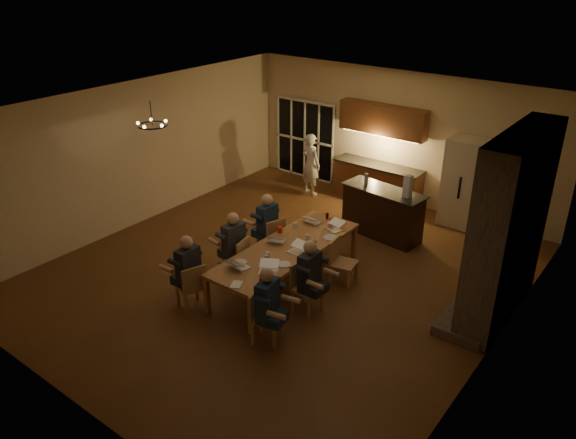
# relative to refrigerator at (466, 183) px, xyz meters

# --- Properties ---
(floor) EXTENTS (9.00, 9.00, 0.00)m
(floor) POSITION_rel_refrigerator_xyz_m (-1.90, -4.15, -1.00)
(floor) COLOR brown
(floor) RESTS_ON ground
(back_wall) EXTENTS (8.00, 0.04, 3.20)m
(back_wall) POSITION_rel_refrigerator_xyz_m (-1.90, 0.37, 0.60)
(back_wall) COLOR beige
(back_wall) RESTS_ON ground
(left_wall) EXTENTS (0.04, 9.00, 3.20)m
(left_wall) POSITION_rel_refrigerator_xyz_m (-5.92, -4.15, 0.60)
(left_wall) COLOR beige
(left_wall) RESTS_ON ground
(right_wall) EXTENTS (0.04, 9.00, 3.20)m
(right_wall) POSITION_rel_refrigerator_xyz_m (2.12, -4.15, 0.60)
(right_wall) COLOR beige
(right_wall) RESTS_ON ground
(ceiling) EXTENTS (8.00, 9.00, 0.04)m
(ceiling) POSITION_rel_refrigerator_xyz_m (-1.90, -4.15, 2.22)
(ceiling) COLOR white
(ceiling) RESTS_ON back_wall
(french_doors) EXTENTS (1.86, 0.08, 2.10)m
(french_doors) POSITION_rel_refrigerator_xyz_m (-4.60, 0.32, 0.05)
(french_doors) COLOR black
(french_doors) RESTS_ON ground
(fireplace) EXTENTS (0.58, 2.50, 3.20)m
(fireplace) POSITION_rel_refrigerator_xyz_m (1.80, -2.95, 0.60)
(fireplace) COLOR #62564D
(fireplace) RESTS_ON ground
(kitchenette) EXTENTS (2.24, 0.68, 2.40)m
(kitchenette) POSITION_rel_refrigerator_xyz_m (-2.20, 0.05, 0.20)
(kitchenette) COLOR brown
(kitchenette) RESTS_ON ground
(refrigerator) EXTENTS (0.90, 0.68, 2.00)m
(refrigerator) POSITION_rel_refrigerator_xyz_m (0.00, 0.00, 0.00)
(refrigerator) COLOR beige
(refrigerator) RESTS_ON ground
(dining_table) EXTENTS (1.10, 3.29, 0.75)m
(dining_table) POSITION_rel_refrigerator_xyz_m (-1.61, -4.41, -0.62)
(dining_table) COLOR #BB774A
(dining_table) RESTS_ON ground
(bar_island) EXTENTS (1.89, 0.89, 1.08)m
(bar_island) POSITION_rel_refrigerator_xyz_m (-1.16, -1.60, -0.46)
(bar_island) COLOR black
(bar_island) RESTS_ON ground
(chair_left_near) EXTENTS (0.56, 0.56, 0.89)m
(chair_left_near) POSITION_rel_refrigerator_xyz_m (-2.43, -6.05, -0.55)
(chair_left_near) COLOR tan
(chair_left_near) RESTS_ON ground
(chair_left_mid) EXTENTS (0.52, 0.52, 0.89)m
(chair_left_mid) POSITION_rel_refrigerator_xyz_m (-2.45, -4.93, -0.55)
(chair_left_mid) COLOR tan
(chair_left_mid) RESTS_ON ground
(chair_left_far) EXTENTS (0.55, 0.55, 0.89)m
(chair_left_far) POSITION_rel_refrigerator_xyz_m (-2.48, -3.81, -0.55)
(chair_left_far) COLOR tan
(chair_left_far) RESTS_ON ground
(chair_right_near) EXTENTS (0.56, 0.56, 0.89)m
(chair_right_near) POSITION_rel_refrigerator_xyz_m (-0.80, -5.98, -0.55)
(chair_right_near) COLOR tan
(chair_right_near) RESTS_ON ground
(chair_right_mid) EXTENTS (0.47, 0.47, 0.89)m
(chair_right_mid) POSITION_rel_refrigerator_xyz_m (-0.78, -4.91, -0.55)
(chair_right_mid) COLOR tan
(chair_right_mid) RESTS_ON ground
(chair_right_far) EXTENTS (0.50, 0.50, 0.89)m
(chair_right_far) POSITION_rel_refrigerator_xyz_m (-0.75, -3.80, -0.55)
(chair_right_far) COLOR tan
(chair_right_far) RESTS_ON ground
(person_left_near) EXTENTS (0.62, 0.62, 1.38)m
(person_left_near) POSITION_rel_refrigerator_xyz_m (-2.46, -6.04, -0.31)
(person_left_near) COLOR #23262D
(person_left_near) RESTS_ON ground
(person_right_near) EXTENTS (0.70, 0.70, 1.38)m
(person_right_near) POSITION_rel_refrigerator_xyz_m (-0.73, -6.04, -0.31)
(person_right_near) COLOR #1D3049
(person_right_near) RESTS_ON ground
(person_left_mid) EXTENTS (0.68, 0.68, 1.38)m
(person_left_mid) POSITION_rel_refrigerator_xyz_m (-2.46, -4.89, -0.31)
(person_left_mid) COLOR #32383C
(person_left_mid) RESTS_ON ground
(person_right_mid) EXTENTS (0.60, 0.60, 1.38)m
(person_right_mid) POSITION_rel_refrigerator_xyz_m (-0.72, -4.94, -0.31)
(person_right_mid) COLOR #23262D
(person_right_mid) RESTS_ON ground
(person_left_far) EXTENTS (0.62, 0.62, 1.38)m
(person_left_far) POSITION_rel_refrigerator_xyz_m (-2.51, -3.86, -0.31)
(person_left_far) COLOR #1D3049
(person_left_far) RESTS_ON ground
(standing_person) EXTENTS (0.64, 0.48, 1.59)m
(standing_person) POSITION_rel_refrigerator_xyz_m (-3.77, -0.59, -0.21)
(standing_person) COLOR silver
(standing_person) RESTS_ON ground
(chandelier) EXTENTS (0.55, 0.55, 0.03)m
(chandelier) POSITION_rel_refrigerator_xyz_m (-4.17, -5.11, 1.75)
(chandelier) COLOR black
(chandelier) RESTS_ON ceiling
(laptop_a) EXTENTS (0.36, 0.32, 0.23)m
(laptop_a) POSITION_rel_refrigerator_xyz_m (-1.81, -5.46, -0.14)
(laptop_a) COLOR silver
(laptop_a) RESTS_ON dining_table
(laptop_b) EXTENTS (0.42, 0.40, 0.23)m
(laptop_b) POSITION_rel_refrigerator_xyz_m (-1.30, -5.31, -0.14)
(laptop_b) COLOR silver
(laptop_b) RESTS_ON dining_table
(laptop_c) EXTENTS (0.41, 0.39, 0.23)m
(laptop_c) POSITION_rel_refrigerator_xyz_m (-1.91, -4.32, -0.14)
(laptop_c) COLOR silver
(laptop_c) RESTS_ON dining_table
(laptop_d) EXTENTS (0.33, 0.29, 0.23)m
(laptop_d) POSITION_rel_refrigerator_xyz_m (-1.34, -4.46, -0.14)
(laptop_d) COLOR silver
(laptop_d) RESTS_ON dining_table
(laptop_e) EXTENTS (0.34, 0.30, 0.23)m
(laptop_e) POSITION_rel_refrigerator_xyz_m (-1.84, -3.25, -0.14)
(laptop_e) COLOR silver
(laptop_e) RESTS_ON dining_table
(laptop_f) EXTENTS (0.37, 0.34, 0.23)m
(laptop_f) POSITION_rel_refrigerator_xyz_m (-1.33, -3.29, -0.14)
(laptop_f) COLOR silver
(laptop_f) RESTS_ON dining_table
(mug_front) EXTENTS (0.07, 0.07, 0.10)m
(mug_front) POSITION_rel_refrigerator_xyz_m (-1.65, -4.90, -0.20)
(mug_front) COLOR silver
(mug_front) RESTS_ON dining_table
(mug_mid) EXTENTS (0.07, 0.07, 0.10)m
(mug_mid) POSITION_rel_refrigerator_xyz_m (-1.49, -3.92, -0.20)
(mug_mid) COLOR silver
(mug_mid) RESTS_ON dining_table
(mug_back) EXTENTS (0.08, 0.08, 0.10)m
(mug_back) POSITION_rel_refrigerator_xyz_m (-1.98, -3.66, -0.20)
(mug_back) COLOR silver
(mug_back) RESTS_ON dining_table
(redcup_near) EXTENTS (0.08, 0.08, 0.12)m
(redcup_near) POSITION_rel_refrigerator_xyz_m (-1.18, -5.65, -0.19)
(redcup_near) COLOR red
(redcup_near) RESTS_ON dining_table
(redcup_mid) EXTENTS (0.09, 0.09, 0.12)m
(redcup_mid) POSITION_rel_refrigerator_xyz_m (-2.08, -4.01, -0.19)
(redcup_mid) COLOR red
(redcup_mid) RESTS_ON dining_table
(redcup_far) EXTENTS (0.10, 0.10, 0.12)m
(redcup_far) POSITION_rel_refrigerator_xyz_m (-1.51, -3.08, -0.19)
(redcup_far) COLOR red
(redcup_far) RESTS_ON dining_table
(can_silver) EXTENTS (0.06, 0.06, 0.12)m
(can_silver) POSITION_rel_refrigerator_xyz_m (-1.58, -5.03, -0.19)
(can_silver) COLOR #B2B2B7
(can_silver) RESTS_ON dining_table
(can_cola) EXTENTS (0.06, 0.06, 0.12)m
(can_cola) POSITION_rel_refrigerator_xyz_m (-1.70, -2.95, -0.19)
(can_cola) COLOR #3F0F0C
(can_cola) RESTS_ON dining_table
(can_right) EXTENTS (0.06, 0.06, 0.12)m
(can_right) POSITION_rel_refrigerator_xyz_m (-1.24, -4.04, -0.19)
(can_right) COLOR #B2B2B7
(can_right) RESTS_ON dining_table
(plate_near) EXTENTS (0.24, 0.24, 0.02)m
(plate_near) POSITION_rel_refrigerator_xyz_m (-1.26, -4.94, -0.24)
(plate_near) COLOR silver
(plate_near) RESTS_ON dining_table
(plate_left) EXTENTS (0.25, 0.25, 0.02)m
(plate_left) POSITION_rel_refrigerator_xyz_m (-1.91, -5.35, -0.24)
(plate_left) COLOR silver
(plate_left) RESTS_ON dining_table
(plate_far) EXTENTS (0.27, 0.27, 0.02)m
(plate_far) POSITION_rel_refrigerator_xyz_m (-1.18, -3.62, -0.24)
(plate_far) COLOR silver
(plate_far) RESTS_ON dining_table
(notepad) EXTENTS (0.25, 0.28, 0.01)m
(notepad) POSITION_rel_refrigerator_xyz_m (-1.48, -5.92, -0.24)
(notepad) COLOR white
(notepad) RESTS_ON dining_table
(bar_bottle) EXTENTS (0.08, 0.08, 0.24)m
(bar_bottle) POSITION_rel_refrigerator_xyz_m (-1.63, -1.56, 0.20)
(bar_bottle) COLOR #99999E
(bar_bottle) RESTS_ON bar_island
(bar_blender) EXTENTS (0.16, 0.16, 0.47)m
(bar_blender) POSITION_rel_refrigerator_xyz_m (-0.61, -1.66, 0.31)
(bar_blender) COLOR silver
(bar_blender) RESTS_ON bar_island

